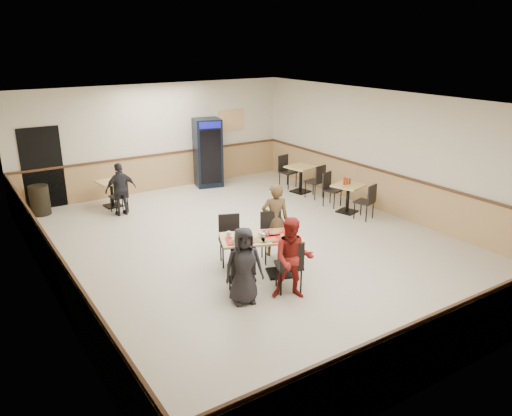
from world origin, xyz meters
TOP-DOWN VIEW (x-y plane):
  - ground at (0.00, 0.00)m, footprint 10.00×10.00m
  - room_shell at (1.78, 2.55)m, footprint 10.00×10.00m
  - main_table at (-0.62, -1.25)m, footprint 1.61×1.21m
  - main_chairs at (-0.67, -1.23)m, footprint 1.82×2.05m
  - diner_woman_left at (-1.38, -1.89)m, footprint 0.73×0.58m
  - diner_woman_right at (-0.62, -2.20)m, footprint 0.87×0.83m
  - diner_man_opposite at (0.14, -0.61)m, footprint 0.65×0.56m
  - lone_diner at (-1.64, 3.43)m, footprint 0.78×0.35m
  - tabletop_clutter at (-0.66, -1.31)m, footprint 1.32×0.87m
  - side_table_near at (3.17, 0.53)m, footprint 0.83×0.83m
  - side_table_near_chair_south at (3.17, -0.04)m, footprint 0.52×0.52m
  - side_table_near_chair_north at (3.17, 1.10)m, footprint 0.52×0.52m
  - side_table_far at (3.24, 2.54)m, footprint 0.83×0.83m
  - side_table_far_chair_south at (3.24, 1.94)m, footprint 0.52×0.52m
  - side_table_far_chair_north at (3.24, 3.15)m, footprint 0.52×0.52m
  - condiment_caddy at (3.14, 0.58)m, footprint 0.23×0.06m
  - back_table at (-1.64, 4.20)m, footprint 0.71×0.71m
  - back_table_chair_lone at (-1.64, 3.65)m, footprint 0.44×0.44m
  - pepsi_cooler at (1.38, 4.59)m, footprint 0.90×0.90m
  - trash_bin at (-3.34, 4.55)m, footprint 0.47×0.47m

SIDE VIEW (x-z plane):
  - ground at x=0.00m, z-range 0.00..0.00m
  - trash_bin at x=-3.34m, z-range 0.00..0.74m
  - back_table_chair_lone at x=-1.64m, z-range 0.00..0.87m
  - side_table_near_chair_south at x=3.17m, z-range 0.00..0.91m
  - side_table_near_chair_north at x=3.17m, z-range 0.00..0.91m
  - back_table at x=-1.64m, z-range 0.11..0.80m
  - side_table_near at x=3.17m, z-range 0.12..0.83m
  - side_table_far_chair_south at x=3.24m, z-range 0.00..0.96m
  - side_table_far_chair_north at x=3.24m, z-range 0.00..0.96m
  - main_chairs at x=-0.67m, z-range 0.00..0.98m
  - side_table_far at x=3.24m, z-range 0.12..0.88m
  - main_table at x=-0.62m, z-range 0.13..0.90m
  - room_shell at x=1.78m, z-range -4.42..5.58m
  - diner_woman_left at x=-1.38m, z-range 0.00..1.32m
  - lone_diner at x=-1.64m, z-range 0.00..1.32m
  - diner_woman_right at x=-0.62m, z-range 0.00..1.42m
  - diner_man_opposite at x=0.14m, z-range 0.00..1.50m
  - tabletop_clutter at x=-0.66m, z-range 0.74..0.86m
  - condiment_caddy at x=3.14m, z-range 0.70..0.90m
  - pepsi_cooler at x=1.38m, z-range 0.00..1.98m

